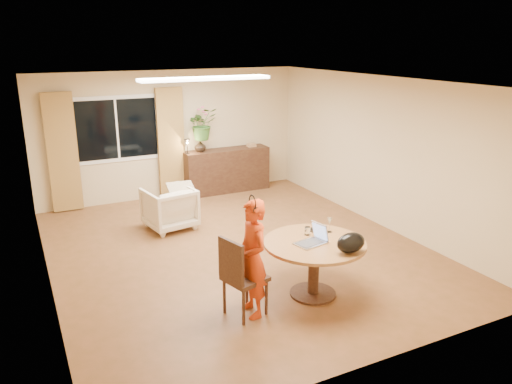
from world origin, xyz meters
TOP-DOWN VIEW (x-y plane):
  - floor at (0.00, 0.00)m, footprint 6.50×6.50m
  - ceiling at (0.00, 0.00)m, footprint 6.50×6.50m
  - wall_back at (0.00, 3.25)m, footprint 5.50×0.00m
  - wall_left at (-2.75, 0.00)m, footprint 0.00×6.50m
  - wall_right at (2.75, 0.00)m, footprint 0.00×6.50m
  - window at (-1.10, 3.23)m, footprint 1.70×0.03m
  - curtain_left at (-2.15, 3.15)m, footprint 0.55×0.08m
  - curtain_right at (-0.05, 3.15)m, footprint 0.55×0.08m
  - ceiling_panel at (0.00, 1.20)m, footprint 2.20×0.35m
  - dining_table at (0.28, -1.75)m, footprint 1.30×1.30m
  - dining_chair at (-0.71, -1.79)m, footprint 0.58×0.55m
  - child at (-0.62, -1.81)m, footprint 0.53×0.35m
  - laptop at (0.19, -1.78)m, footprint 0.43×0.33m
  - tumbler at (0.33, -1.51)m, footprint 0.09×0.09m
  - wine_glass at (0.63, -1.56)m, footprint 0.09×0.09m
  - pot_lid at (0.53, -1.45)m, footprint 0.22×0.22m
  - handbag at (0.48, -2.22)m, footprint 0.41×0.27m
  - armchair at (-0.66, 1.40)m, footprint 0.90×0.92m
  - throw at (-0.43, 1.38)m, footprint 0.50×0.59m
  - sideboard at (1.11, 3.01)m, footprint 1.86×0.46m
  - vase at (0.52, 3.01)m, footprint 0.25×0.25m
  - bouquet at (0.58, 3.01)m, footprint 0.64×0.57m
  - book_stack at (1.71, 3.01)m, footprint 0.22×0.18m
  - desk_lamp at (0.23, 2.96)m, footprint 0.14×0.14m

SIDE VIEW (x-z plane):
  - floor at x=0.00m, z-range 0.00..0.00m
  - armchair at x=-0.66m, z-range 0.00..0.73m
  - sideboard at x=1.11m, z-range 0.00..0.93m
  - dining_chair at x=-0.71m, z-range 0.00..1.01m
  - dining_table at x=0.28m, z-range 0.21..0.95m
  - child at x=-0.62m, z-range 0.00..1.44m
  - throw at x=-0.43m, z-range 0.73..0.76m
  - pot_lid at x=0.53m, z-range 0.74..0.77m
  - tumbler at x=0.33m, z-range 0.74..0.85m
  - wine_glass at x=0.63m, z-range 0.74..0.94m
  - handbag at x=0.48m, z-range 0.74..0.99m
  - laptop at x=0.19m, z-range 0.74..1.00m
  - book_stack at x=1.71m, z-range 0.93..1.01m
  - vase at x=0.52m, z-range 0.93..1.18m
  - desk_lamp at x=0.23m, z-range 0.93..1.25m
  - curtain_left at x=-2.15m, z-range 0.02..2.27m
  - curtain_right at x=-0.05m, z-range 0.02..2.27m
  - wall_back at x=0.00m, z-range -1.45..4.05m
  - wall_left at x=-2.75m, z-range -1.95..4.55m
  - wall_right at x=2.75m, z-range -1.95..4.55m
  - window at x=-1.10m, z-range 0.85..2.15m
  - bouquet at x=0.58m, z-range 1.18..1.84m
  - ceiling_panel at x=0.00m, z-range 2.54..2.59m
  - ceiling at x=0.00m, z-range 2.60..2.60m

